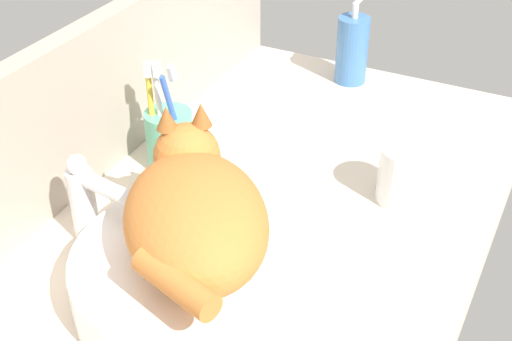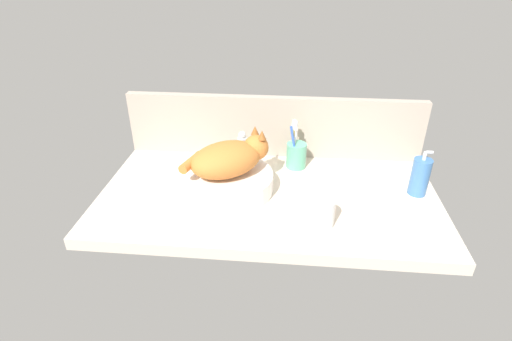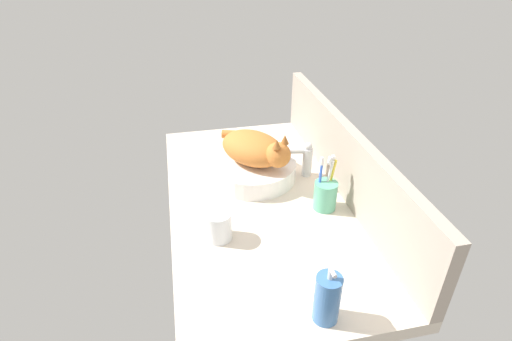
% 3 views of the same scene
% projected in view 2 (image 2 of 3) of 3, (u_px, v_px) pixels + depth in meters
% --- Properties ---
extents(ground_plane, '(1.15, 0.62, 0.04)m').
position_uv_depth(ground_plane, '(268.00, 197.00, 1.39)').
color(ground_plane, beige).
extents(backsplash_panel, '(1.15, 0.04, 0.24)m').
position_uv_depth(backsplash_panel, '(274.00, 127.00, 1.57)').
color(backsplash_panel, '#AD9E8E').
rests_on(backsplash_panel, ground_plane).
extents(sink_basin, '(0.32, 0.32, 0.07)m').
position_uv_depth(sink_basin, '(227.00, 183.00, 1.37)').
color(sink_basin, white).
rests_on(sink_basin, ground_plane).
extents(cat, '(0.30, 0.29, 0.14)m').
position_uv_depth(cat, '(229.00, 158.00, 1.33)').
color(cat, '#CC7533').
rests_on(cat, sink_basin).
extents(faucet, '(0.04, 0.12, 0.14)m').
position_uv_depth(faucet, '(242.00, 148.00, 1.51)').
color(faucet, silver).
rests_on(faucet, ground_plane).
extents(soap_dispenser, '(0.06, 0.06, 0.16)m').
position_uv_depth(soap_dispenser, '(420.00, 177.00, 1.34)').
color(soap_dispenser, '#3F72B2').
rests_on(soap_dispenser, ground_plane).
extents(toothbrush_cup, '(0.08, 0.08, 0.19)m').
position_uv_depth(toothbrush_cup, '(296.00, 154.00, 1.51)').
color(toothbrush_cup, '#5BB28E').
rests_on(toothbrush_cup, ground_plane).
extents(water_glass, '(0.08, 0.08, 0.09)m').
position_uv_depth(water_glass, '(321.00, 214.00, 1.20)').
color(water_glass, white).
rests_on(water_glass, ground_plane).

